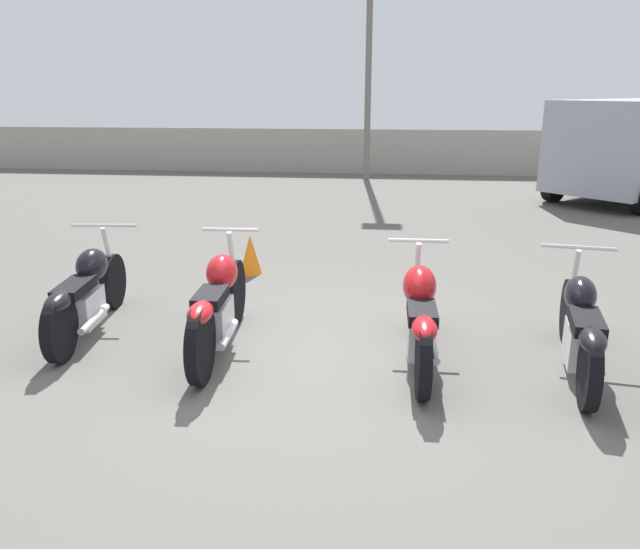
% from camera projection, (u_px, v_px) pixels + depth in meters
% --- Properties ---
extents(ground_plane, '(60.00, 60.00, 0.00)m').
position_uv_depth(ground_plane, '(313.00, 361.00, 5.63)').
color(ground_plane, '#5B5954').
extents(fence_back, '(40.00, 0.04, 1.25)m').
position_uv_depth(fence_back, '(368.00, 152.00, 17.69)').
color(fence_back, '#9E998E').
rests_on(fence_back, ground_plane).
extents(light_pole_left, '(0.70, 0.35, 6.94)m').
position_uv_depth(light_pole_left, '(370.00, 14.00, 15.53)').
color(light_pole_left, slate).
rests_on(light_pole_left, ground_plane).
extents(motorcycle_slot_0, '(0.69, 2.04, 0.98)m').
position_uv_depth(motorcycle_slot_0, '(87.00, 293.00, 6.16)').
color(motorcycle_slot_0, black).
rests_on(motorcycle_slot_0, ground_plane).
extents(motorcycle_slot_1, '(0.56, 2.07, 1.03)m').
position_uv_depth(motorcycle_slot_1, '(218.00, 306.00, 5.73)').
color(motorcycle_slot_1, black).
rests_on(motorcycle_slot_1, ground_plane).
extents(motorcycle_slot_2, '(0.57, 2.00, 0.99)m').
position_uv_depth(motorcycle_slot_2, '(420.00, 315.00, 5.49)').
color(motorcycle_slot_2, black).
rests_on(motorcycle_slot_2, ground_plane).
extents(motorcycle_slot_3, '(0.66, 2.00, 0.98)m').
position_uv_depth(motorcycle_slot_3, '(581.00, 327.00, 5.29)').
color(motorcycle_slot_3, black).
rests_on(motorcycle_slot_3, ground_plane).
extents(traffic_cone_near, '(0.29, 0.29, 0.52)m').
position_uv_depth(traffic_cone_near, '(250.00, 254.00, 8.21)').
color(traffic_cone_near, orange).
rests_on(traffic_cone_near, ground_plane).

